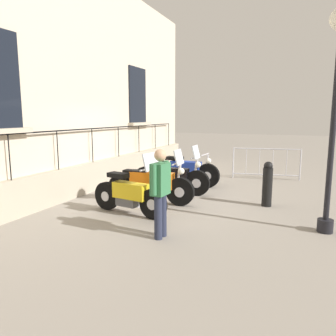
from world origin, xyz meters
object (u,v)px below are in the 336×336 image
(crowd_barrier, at_px, (266,162))
(motorcycle_yellow, at_px, (130,194))
(motorcycle_black, at_px, (171,177))
(pedestrian_standing, at_px, (160,189))
(motorcycle_orange, at_px, (151,185))
(lamppost, at_px, (336,92))
(bollard, at_px, (267,184))
(motorcycle_blue, at_px, (184,171))

(crowd_barrier, bearing_deg, motorcycle_yellow, -113.50)
(motorcycle_black, bearing_deg, pedestrian_standing, -71.25)
(motorcycle_orange, height_order, lamppost, lamppost)
(motorcycle_black, xyz_separation_m, crowd_barrier, (2.18, 3.08, 0.12))
(crowd_barrier, xyz_separation_m, pedestrian_standing, (-1.12, -6.22, 0.31))
(motorcycle_black, height_order, bollard, motorcycle_black)
(motorcycle_blue, bearing_deg, motorcycle_yellow, -91.47)
(motorcycle_black, height_order, pedestrian_standing, pedestrian_standing)
(motorcycle_black, relative_size, crowd_barrier, 1.02)
(pedestrian_standing, bearing_deg, motorcycle_black, 108.75)
(motorcycle_blue, bearing_deg, bollard, -29.13)
(motorcycle_orange, height_order, bollard, motorcycle_orange)
(bollard, distance_m, pedestrian_standing, 3.20)
(bollard, xyz_separation_m, pedestrian_standing, (-1.51, -2.80, 0.34))
(pedestrian_standing, bearing_deg, lamppost, 27.69)
(motorcycle_orange, bearing_deg, motorcycle_yellow, -90.24)
(motorcycle_orange, xyz_separation_m, lamppost, (3.84, -0.61, 2.08))
(motorcycle_blue, bearing_deg, motorcycle_black, -89.53)
(motorcycle_black, bearing_deg, crowd_barrier, 54.65)
(motorcycle_black, relative_size, lamppost, 0.57)
(motorcycle_yellow, distance_m, motorcycle_orange, 1.03)
(bollard, bearing_deg, crowd_barrier, 96.47)
(crowd_barrier, height_order, bollard, bollard)
(motorcycle_black, relative_size, pedestrian_standing, 1.42)
(motorcycle_yellow, relative_size, pedestrian_standing, 1.22)
(motorcycle_yellow, height_order, motorcycle_blue, motorcycle_yellow)
(motorcycle_black, distance_m, lamppost, 4.63)
(lamppost, height_order, bollard, lamppost)
(lamppost, bearing_deg, bollard, 130.34)
(motorcycle_yellow, relative_size, lamppost, 0.49)
(pedestrian_standing, bearing_deg, motorcycle_yellow, 139.68)
(motorcycle_blue, distance_m, bollard, 2.96)
(motorcycle_orange, xyz_separation_m, motorcycle_blue, (0.08, 2.22, -0.00))
(motorcycle_yellow, relative_size, motorcycle_orange, 0.86)
(motorcycle_orange, bearing_deg, bollard, 16.47)
(bollard, bearing_deg, lamppost, -49.66)
(motorcycle_yellow, xyz_separation_m, lamppost, (3.85, 0.43, 2.09))
(motorcycle_blue, bearing_deg, pedestrian_standing, -75.79)
(motorcycle_blue, bearing_deg, lamppost, -36.95)
(crowd_barrier, xyz_separation_m, bollard, (0.39, -3.41, -0.03))
(motorcycle_orange, distance_m, lamppost, 4.41)
(motorcycle_yellow, distance_m, crowd_barrier, 5.71)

